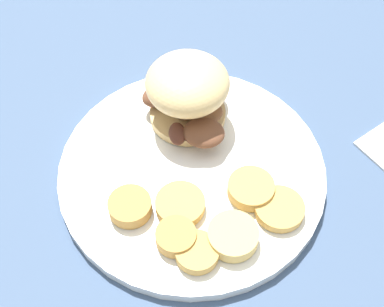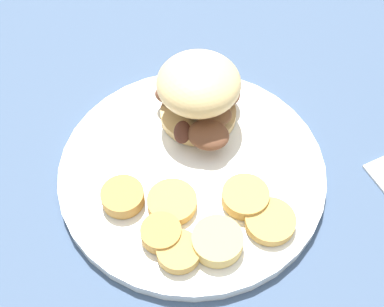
# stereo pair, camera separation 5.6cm
# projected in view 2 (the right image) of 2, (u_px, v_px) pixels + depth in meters

# --- Properties ---
(ground_plane) EXTENTS (4.00, 4.00, 0.00)m
(ground_plane) POSITION_uv_depth(u_px,v_px,m) (192.00, 175.00, 0.59)
(ground_plane) COLOR #3D5170
(dinner_plate) EXTENTS (0.29, 0.29, 0.02)m
(dinner_plate) POSITION_uv_depth(u_px,v_px,m) (192.00, 171.00, 0.58)
(dinner_plate) COLOR white
(dinner_plate) RESTS_ON ground_plane
(sandwich) EXTENTS (0.12, 0.12, 0.08)m
(sandwich) POSITION_uv_depth(u_px,v_px,m) (199.00, 93.00, 0.58)
(sandwich) COLOR tan
(sandwich) RESTS_ON dinner_plate
(potato_round_0) EXTENTS (0.05, 0.05, 0.02)m
(potato_round_0) POSITION_uv_depth(u_px,v_px,m) (217.00, 241.00, 0.52)
(potato_round_0) COLOR #DBB766
(potato_round_0) RESTS_ON dinner_plate
(potato_round_1) EXTENTS (0.05, 0.05, 0.01)m
(potato_round_1) POSITION_uv_depth(u_px,v_px,m) (172.00, 202.00, 0.55)
(potato_round_1) COLOR tan
(potato_round_1) RESTS_ON dinner_plate
(potato_round_2) EXTENTS (0.05, 0.05, 0.01)m
(potato_round_2) POSITION_uv_depth(u_px,v_px,m) (245.00, 197.00, 0.55)
(potato_round_2) COLOR tan
(potato_round_2) RESTS_ON dinner_plate
(potato_round_3) EXTENTS (0.04, 0.04, 0.02)m
(potato_round_3) POSITION_uv_depth(u_px,v_px,m) (161.00, 233.00, 0.52)
(potato_round_3) COLOR #BC8942
(potato_round_3) RESTS_ON dinner_plate
(potato_round_4) EXTENTS (0.04, 0.04, 0.01)m
(potato_round_4) POSITION_uv_depth(u_px,v_px,m) (179.00, 252.00, 0.51)
(potato_round_4) COLOR tan
(potato_round_4) RESTS_ON dinner_plate
(potato_round_5) EXTENTS (0.05, 0.05, 0.01)m
(potato_round_5) POSITION_uv_depth(u_px,v_px,m) (270.00, 221.00, 0.53)
(potato_round_5) COLOR tan
(potato_round_5) RESTS_ON dinner_plate
(potato_round_6) EXTENTS (0.04, 0.04, 0.02)m
(potato_round_6) POSITION_uv_depth(u_px,v_px,m) (123.00, 197.00, 0.55)
(potato_round_6) COLOR #BC8942
(potato_round_6) RESTS_ON dinner_plate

